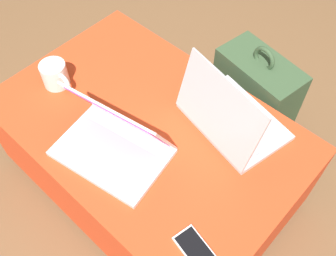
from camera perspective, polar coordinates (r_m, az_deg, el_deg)
ground_plane at (r=1.61m, az=-2.36°, el=-7.81°), size 14.00×14.00×0.00m
ottoman at (r=1.44m, az=-2.63°, el=-4.05°), size 1.01×0.66×0.40m
laptop_near at (r=1.19m, az=-7.81°, el=-1.73°), size 0.36×0.28×0.22m
laptop_far at (r=1.25m, az=8.81°, el=1.58°), size 0.36×0.29×0.23m
cell_phone at (r=1.08m, az=4.34°, el=-17.55°), size 0.15×0.09×0.01m
backpack at (r=1.62m, az=12.37°, el=3.73°), size 0.34×0.26×0.50m
coffee_mug at (r=1.41m, az=-16.02°, el=7.40°), size 0.13×0.09×0.09m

